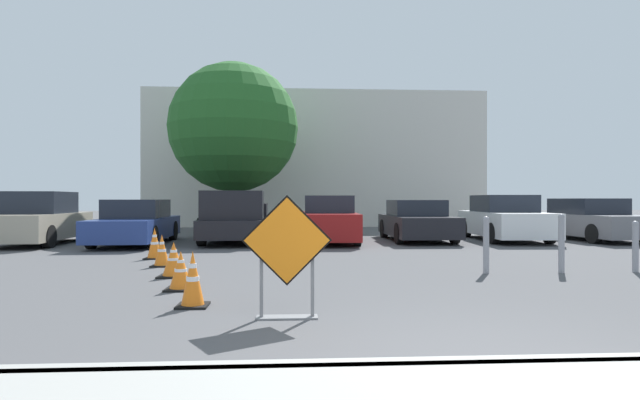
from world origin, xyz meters
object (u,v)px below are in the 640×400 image
parked_car_nearest (38,220)px  parked_car_fifth (504,219)px  traffic_cone_second (181,271)px  pickup_truck (236,219)px  bollard_second (561,242)px  parked_car_sixth (589,221)px  traffic_cone_third (174,260)px  traffic_cone_nearest (193,279)px  traffic_cone_fifth (155,244)px  bollard_third (635,245)px  bollard_nearest (486,243)px  traffic_cone_fourth (162,251)px  parked_car_fourth (416,222)px  parked_car_second (137,223)px  road_closed_sign (287,252)px  parked_car_third (329,221)px

parked_car_nearest → parked_car_fifth: 14.92m
traffic_cone_second → pickup_truck: (-0.09, 8.43, 0.46)m
pickup_truck → bollard_second: (6.82, -7.07, -0.16)m
parked_car_nearest → parked_car_sixth: 17.89m
traffic_cone_third → pickup_truck: 7.15m
traffic_cone_nearest → traffic_cone_fifth: traffic_cone_fifth is taller
parked_car_fifth → bollard_third: (-0.67, -7.32, -0.19)m
parked_car_fifth → parked_car_sixth: size_ratio=0.98×
traffic_cone_third → traffic_cone_fifth: size_ratio=0.86×
traffic_cone_nearest → bollard_second: bearing=22.2°
traffic_cone_nearest → parked_car_nearest: 11.33m
bollard_nearest → traffic_cone_fourth: bearing=167.9°
traffic_cone_second → parked_car_fifth: parked_car_fifth is taller
traffic_cone_fourth → parked_car_fourth: bearing=41.4°
pickup_truck → parked_car_second: bearing=6.5°
road_closed_sign → parked_car_second: road_closed_sign is taller
traffic_cone_nearest → road_closed_sign: bearing=-31.2°
parked_car_fourth → bollard_nearest: 7.38m
road_closed_sign → traffic_cone_nearest: (-1.21, 0.73, -0.43)m
road_closed_sign → bollard_third: size_ratio=1.47×
traffic_cone_fourth → parked_car_third: bearing=55.1°
traffic_cone_fourth → traffic_cone_second: bearing=-70.3°
pickup_truck → parked_car_third: size_ratio=1.19×
traffic_cone_fourth → pickup_truck: size_ratio=0.13×
traffic_cone_nearest → traffic_cone_second: traffic_cone_nearest is taller
parked_car_sixth → pickup_truck: bearing=-2.0°
traffic_cone_second → parked_car_fourth: 10.51m
bollard_third → bollard_nearest: bearing=180.0°
traffic_cone_nearest → parked_car_fourth: parked_car_fourth is taller
road_closed_sign → traffic_cone_second: bearing=129.8°
pickup_truck → parked_car_fourth: (5.95, 0.28, -0.11)m
traffic_cone_nearest → pickup_truck: 9.67m
traffic_cone_fifth → parked_car_fourth: size_ratio=0.17×
traffic_cone_second → bollard_nearest: bearing=14.4°
traffic_cone_second → parked_car_second: (-3.08, 8.00, 0.35)m
parked_car_second → parked_car_sixth: size_ratio=1.00×
bollard_second → parked_car_nearest: bearing=152.3°
pickup_truck → traffic_cone_nearest: bearing=91.3°
traffic_cone_nearest → bollard_third: (7.76, 2.58, 0.16)m
road_closed_sign → traffic_cone_second: 2.59m
parked_car_second → parked_car_third: parked_car_third is taller
parked_car_sixth → bollard_third: parked_car_sixth is taller
traffic_cone_second → parked_car_second: parked_car_second is taller
road_closed_sign → traffic_cone_third: size_ratio=2.31×
pickup_truck → bollard_nearest: bearing=125.6°
traffic_cone_second → parked_car_nearest: 10.10m
traffic_cone_nearest → traffic_cone_fourth: size_ratio=1.10×
bollard_second → traffic_cone_nearest: bearing=-157.8°
traffic_cone_third → parked_car_fifth: bearing=38.6°
parked_car_third → pickup_truck: bearing=-2.5°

